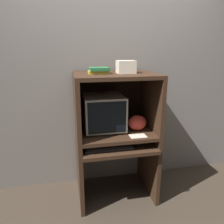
{
  "coord_description": "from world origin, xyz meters",
  "views": [
    {
      "loc": [
        -0.47,
        -1.81,
        1.61
      ],
      "look_at": [
        -0.03,
        0.31,
        0.98
      ],
      "focal_mm": 35.0,
      "sensor_mm": 36.0,
      "label": 1
    }
  ],
  "objects": [
    {
      "name": "storage_box",
      "position": [
        0.1,
        0.29,
        1.44
      ],
      "size": [
        0.17,
        0.15,
        0.12
      ],
      "color": "beige",
      "rests_on": "hutch_upper"
    },
    {
      "name": "ground_plane",
      "position": [
        0.0,
        0.0,
        0.0
      ],
      "size": [
        12.0,
        12.0,
        0.0
      ],
      "primitive_type": "plane",
      "color": "#3D3328"
    },
    {
      "name": "book_stack",
      "position": [
        -0.17,
        0.29,
        1.41
      ],
      "size": [
        0.2,
        0.15,
        0.06
      ],
      "color": "gold",
      "rests_on": "hutch_upper"
    },
    {
      "name": "desk_monitor_shelf",
      "position": [
        0.0,
        0.31,
        0.75
      ],
      "size": [
        0.82,
        0.63,
        0.12
      ],
      "color": "#382316",
      "rests_on": "desk_base"
    },
    {
      "name": "snack_bag",
      "position": [
        0.23,
        0.26,
        0.86
      ],
      "size": [
        0.2,
        0.15,
        0.16
      ],
      "color": "#BC382D",
      "rests_on": "desk_monitor_shelf"
    },
    {
      "name": "wall_back",
      "position": [
        0.0,
        0.69,
        1.3
      ],
      "size": [
        6.0,
        0.06,
        2.6
      ],
      "color": "gray",
      "rests_on": "ground_plane"
    },
    {
      "name": "hutch_upper",
      "position": [
        0.0,
        0.34,
        1.17
      ],
      "size": [
        0.82,
        0.63,
        0.6
      ],
      "color": "#382316",
      "rests_on": "desk_monitor_shelf"
    },
    {
      "name": "keyboard",
      "position": [
        -0.1,
        0.13,
        0.67
      ],
      "size": [
        0.48,
        0.16,
        0.03
      ],
      "color": "#2D2D30",
      "rests_on": "desk_base"
    },
    {
      "name": "paper_card",
      "position": [
        0.18,
        0.1,
        0.78
      ],
      "size": [
        0.17,
        0.11,
        0.0
      ],
      "color": "beige",
      "rests_on": "desk_monitor_shelf"
    },
    {
      "name": "desk_base",
      "position": [
        0.0,
        0.27,
        0.4
      ],
      "size": [
        0.82,
        0.67,
        0.66
      ],
      "color": "#382316",
      "rests_on": "ground_plane"
    },
    {
      "name": "crt_monitor",
      "position": [
        -0.11,
        0.36,
        0.97
      ],
      "size": [
        0.41,
        0.44,
        0.37
      ],
      "color": "beige",
      "rests_on": "desk_monitor_shelf"
    },
    {
      "name": "mouse",
      "position": [
        0.19,
        0.13,
        0.68
      ],
      "size": [
        0.07,
        0.05,
        0.03
      ],
      "color": "black",
      "rests_on": "desk_base"
    }
  ]
}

